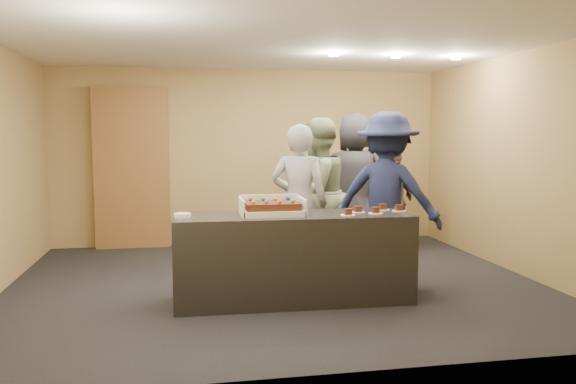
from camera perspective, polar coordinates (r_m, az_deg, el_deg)
The scene contains 17 objects.
room at distance 6.33m, azimuth -1.27°, elevation 2.65°, with size 6.04×6.00×2.70m.
serving_counter at distance 5.77m, azimuth 0.57°, elevation -6.71°, with size 2.40×0.70×0.90m, color black.
storage_cabinet at distance 8.70m, azimuth -15.60°, elevation 2.35°, with size 1.09×0.15×2.40m, color brown.
cake_box at distance 5.67m, azimuth -1.66°, elevation -1.87°, with size 0.63×0.44×0.19m.
sheet_cake at distance 5.64m, azimuth -1.63°, elevation -1.37°, with size 0.54×0.37×0.11m.
plate_stack at distance 5.58m, azimuth -10.69°, elevation -2.35°, with size 0.16×0.16×0.04m, color white.
slice_a at distance 5.65m, azimuth 6.12°, elevation -2.14°, with size 0.15×0.15×0.07m.
slice_b at distance 5.87m, azimuth 7.10°, elevation -1.85°, with size 0.15×0.15×0.07m.
slice_c at distance 5.81m, azimuth 8.89°, elevation -1.95°, with size 0.15×0.15×0.07m.
slice_d at distance 6.08m, azimuth 9.61°, elevation -1.62°, with size 0.15×0.15×0.07m.
slice_e at distance 6.03m, azimuth 11.20°, elevation -1.70°, with size 0.15×0.15×0.07m.
person_server_grey at distance 6.48m, azimuth 1.13°, elevation -1.15°, with size 0.67×0.44×1.83m, color #9F9EA3.
person_sage_man at distance 7.15m, azimuth 2.99°, elevation -0.13°, with size 0.93×0.72×1.91m, color gray.
person_navy_man at distance 6.68m, azimuth 9.99°, elevation -0.42°, with size 1.27×0.73×1.97m, color #1A2146.
person_brown_extra at distance 8.11m, azimuth 10.64°, elevation -0.84°, with size 0.90×0.38×1.54m, color brown.
person_dark_suit at distance 7.96m, azimuth 6.85°, elevation 0.81°, with size 0.98×0.64×2.01m, color #28292E.
ceiling_spotlights at distance 7.29m, azimuth 10.91°, elevation 13.38°, with size 1.72×0.12×0.03m.
Camera 1 is at (-1.01, -6.24, 1.72)m, focal length 35.00 mm.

